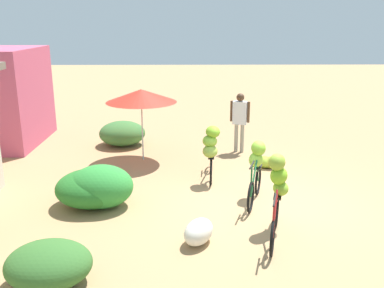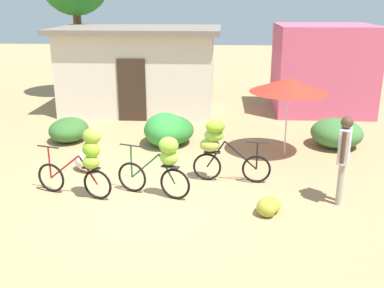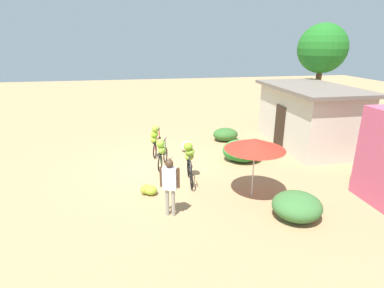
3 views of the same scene
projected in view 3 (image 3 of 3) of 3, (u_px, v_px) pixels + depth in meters
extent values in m
plane|color=tan|center=(158.00, 167.00, 12.39)|extent=(60.00, 60.00, 0.00)
cube|color=beige|center=(308.00, 118.00, 14.61)|extent=(5.09, 2.84, 2.72)
cube|color=#72665B|center=(312.00, 88.00, 14.15)|extent=(5.59, 3.34, 0.16)
cube|color=#332319|center=(280.00, 127.00, 14.48)|extent=(0.90, 0.06, 2.00)
cylinder|color=brown|center=(316.00, 97.00, 17.29)|extent=(0.31, 0.31, 3.68)
sphere|color=#206D20|center=(322.00, 48.00, 16.45)|extent=(2.63, 2.63, 2.63)
ellipsoid|color=#34662A|center=(225.00, 134.00, 15.60)|extent=(1.08, 1.28, 0.64)
ellipsoid|color=#308A36|center=(238.00, 150.00, 12.96)|extent=(1.13, 1.34, 0.89)
ellipsoid|color=#277129|center=(243.00, 152.00, 12.95)|extent=(1.37, 1.53, 0.76)
ellipsoid|color=#3B7035|center=(297.00, 206.00, 8.73)|extent=(1.37, 1.43, 0.76)
cylinder|color=beige|center=(253.00, 169.00, 9.79)|extent=(0.04, 0.04, 1.91)
cone|color=red|center=(255.00, 144.00, 9.51)|extent=(1.92, 1.92, 0.35)
torus|color=black|center=(160.00, 143.00, 14.31)|extent=(0.62, 0.22, 0.63)
torus|color=black|center=(155.00, 151.00, 13.28)|extent=(0.62, 0.22, 0.63)
cylinder|color=maroon|center=(155.00, 143.00, 13.37)|extent=(0.40, 0.14, 0.58)
cylinder|color=maroon|center=(158.00, 140.00, 13.88)|extent=(0.71, 0.23, 0.59)
cylinder|color=black|center=(159.00, 129.00, 14.09)|extent=(0.49, 0.16, 0.03)
cylinder|color=maroon|center=(159.00, 136.00, 14.20)|extent=(0.04, 0.04, 0.67)
cube|color=black|center=(155.00, 143.00, 13.28)|extent=(0.38, 0.23, 0.02)
ellipsoid|color=#83B22F|center=(154.00, 140.00, 13.20)|extent=(0.35, 0.28, 0.26)
ellipsoid|color=#7BB923|center=(154.00, 134.00, 13.13)|extent=(0.48, 0.45, 0.33)
ellipsoid|color=#86A831|center=(155.00, 129.00, 13.04)|extent=(0.44, 0.39, 0.32)
torus|color=black|center=(165.00, 155.00, 12.77)|extent=(0.63, 0.25, 0.65)
torus|color=black|center=(160.00, 164.00, 11.87)|extent=(0.63, 0.25, 0.65)
cylinder|color=#19592D|center=(161.00, 155.00, 11.93)|extent=(0.36, 0.15, 0.60)
cylinder|color=#19592D|center=(164.00, 151.00, 12.39)|extent=(0.63, 0.24, 0.61)
cylinder|color=black|center=(165.00, 139.00, 12.55)|extent=(0.48, 0.18, 0.03)
cylinder|color=#19592D|center=(165.00, 147.00, 12.66)|extent=(0.04, 0.04, 0.69)
cube|color=black|center=(160.00, 154.00, 11.84)|extent=(0.39, 0.25, 0.02)
ellipsoid|color=#91C53F|center=(162.00, 150.00, 11.82)|extent=(0.45, 0.40, 0.33)
ellipsoid|color=#80BB32|center=(160.00, 143.00, 11.73)|extent=(0.40, 0.33, 0.33)
torus|color=black|center=(192.00, 180.00, 10.47)|extent=(0.63, 0.09, 0.63)
torus|color=black|center=(188.00, 168.00, 11.48)|extent=(0.63, 0.09, 0.63)
cylinder|color=black|center=(189.00, 163.00, 11.21)|extent=(0.41, 0.06, 0.62)
cylinder|color=black|center=(190.00, 168.00, 10.70)|extent=(0.72, 0.09, 0.63)
cylinder|color=black|center=(192.00, 164.00, 10.28)|extent=(0.50, 0.06, 0.03)
cylinder|color=black|center=(192.00, 172.00, 10.37)|extent=(0.04, 0.04, 0.61)
cube|color=black|center=(189.00, 161.00, 11.27)|extent=(0.37, 0.16, 0.02)
ellipsoid|color=#8FAB3F|center=(189.00, 156.00, 11.28)|extent=(0.48, 0.40, 0.29)
ellipsoid|color=#85B536|center=(190.00, 151.00, 11.12)|extent=(0.47, 0.40, 0.27)
ellipsoid|color=#77AD26|center=(188.00, 146.00, 11.01)|extent=(0.46, 0.40, 0.28)
ellipsoid|color=#91B02E|center=(150.00, 190.00, 10.15)|extent=(0.64, 0.63, 0.31)
ellipsoid|color=olive|center=(146.00, 189.00, 10.18)|extent=(0.50, 0.49, 0.32)
ellipsoid|color=silver|center=(186.00, 146.00, 14.17)|extent=(0.83, 0.73, 0.44)
cylinder|color=gray|center=(173.00, 203.00, 8.82)|extent=(0.11, 0.11, 0.85)
cylinder|color=gray|center=(167.00, 202.00, 8.85)|extent=(0.11, 0.11, 0.85)
cube|color=silver|center=(170.00, 178.00, 8.59)|extent=(0.32, 0.44, 0.67)
cylinder|color=#4C3321|center=(178.00, 178.00, 8.54)|extent=(0.08, 0.08, 0.61)
cylinder|color=#4C3321|center=(161.00, 177.00, 8.62)|extent=(0.08, 0.08, 0.61)
sphere|color=#4C3321|center=(169.00, 164.00, 8.44)|extent=(0.23, 0.23, 0.23)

